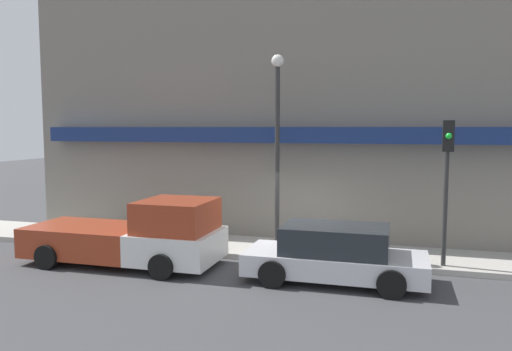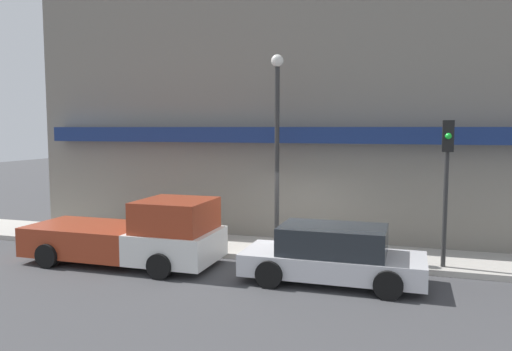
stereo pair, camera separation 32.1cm
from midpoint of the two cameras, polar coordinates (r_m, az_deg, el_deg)
The scene contains 8 objects.
ground_plane at distance 14.20m, azimuth 2.85°, elevation -10.02°, with size 80.00×80.00×0.00m, color #424244.
sidewalk at distance 15.32m, azimuth 3.91°, elevation -8.56°, with size 36.00×2.42×0.16m.
building at distance 17.53m, azimuth 5.96°, elevation 9.02°, with size 19.80×3.80×10.13m.
pickup_truck at distance 14.31m, azimuth -14.24°, elevation -6.73°, with size 5.49×2.31×1.86m.
parked_car at distance 12.55m, azimuth 8.29°, elevation -8.92°, with size 4.41×1.99×1.40m.
fire_hydrant at distance 15.52m, azimuth -7.86°, elevation -6.97°, with size 0.19×0.19×0.60m.
street_lamp at distance 14.51m, azimuth 1.82°, elevation 5.20°, with size 0.36×0.36×5.72m.
traffic_light at distance 13.72m, azimuth 20.36°, elevation 0.91°, with size 0.28×0.42×3.82m.
Camera 1 is at (2.98, -13.36, 3.79)m, focal length 35.00 mm.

